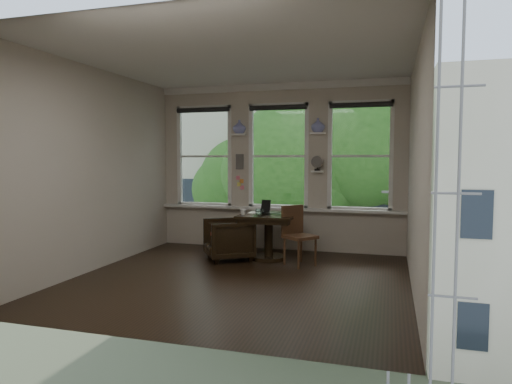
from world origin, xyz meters
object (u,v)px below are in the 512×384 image
(table, at_px, (269,237))
(armchair_left, at_px, (229,239))
(side_chair_right, at_px, (300,236))
(laptop, at_px, (270,214))
(mug, at_px, (243,212))

(table, height_order, armchair_left, table)
(side_chair_right, xyz_separation_m, laptop, (-0.53, 0.16, 0.30))
(armchair_left, distance_m, laptop, 0.80)
(laptop, height_order, mug, mug)
(table, bearing_deg, laptop, -67.98)
(table, distance_m, mug, 0.60)
(mug, bearing_deg, armchair_left, 178.46)
(table, bearing_deg, mug, -150.58)
(table, relative_size, side_chair_right, 0.98)
(side_chair_right, bearing_deg, armchair_left, 125.29)
(table, relative_size, mug, 8.88)
(table, relative_size, laptop, 2.47)
(armchair_left, height_order, laptop, laptop)
(side_chair_right, height_order, laptop, side_chair_right)
(laptop, relative_size, mug, 3.59)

